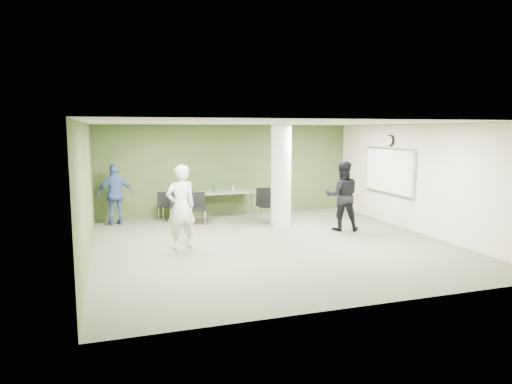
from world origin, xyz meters
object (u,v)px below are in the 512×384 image
object	(u,v)px
man_blue	(116,195)
chair_back_left	(165,203)
man_black	(342,196)
folding_table	(227,193)
woman_white	(181,207)

from	to	relation	value
man_blue	chair_back_left	bearing A→B (deg)	178.20
man_black	man_blue	world-z (taller)	man_black
folding_table	man_black	bearing A→B (deg)	-46.96
woman_white	man_blue	world-z (taller)	woman_white
chair_back_left	man_blue	xyz separation A→B (m)	(-1.36, -0.17, 0.35)
man_black	man_blue	distance (m)	6.23
chair_back_left	woman_white	xyz separation A→B (m)	(-0.02, -3.32, 0.44)
woman_white	man_black	world-z (taller)	woman_white
folding_table	man_black	world-z (taller)	man_black
folding_table	woman_white	world-z (taller)	woman_white
woman_white	folding_table	bearing A→B (deg)	-134.61
man_black	man_blue	size ratio (longest dim) A/B	1.08
man_black	man_blue	bearing A→B (deg)	-5.23
chair_back_left	woman_white	distance (m)	3.34
folding_table	woman_white	bearing A→B (deg)	-120.25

